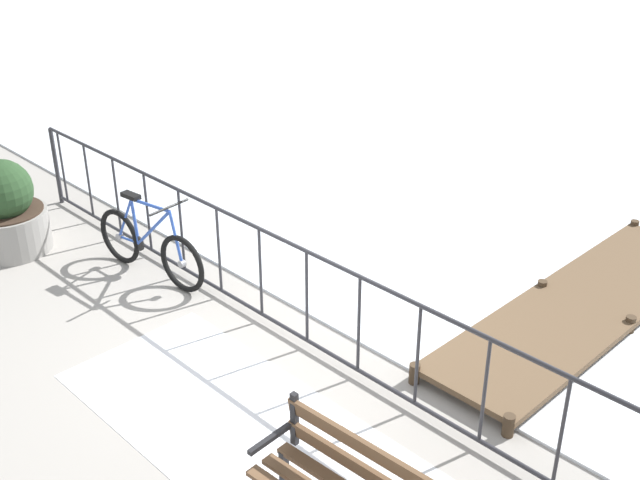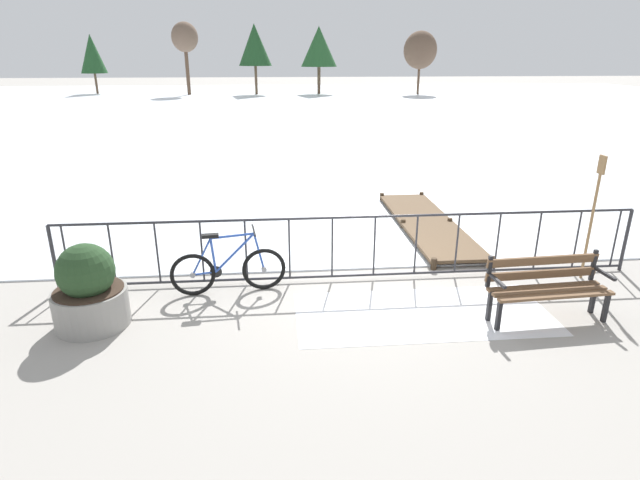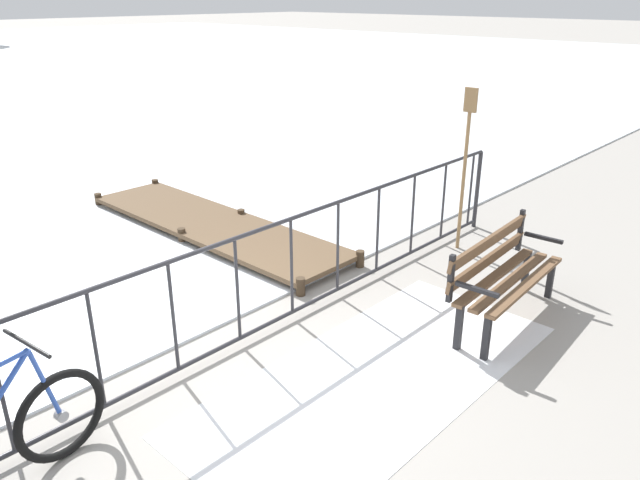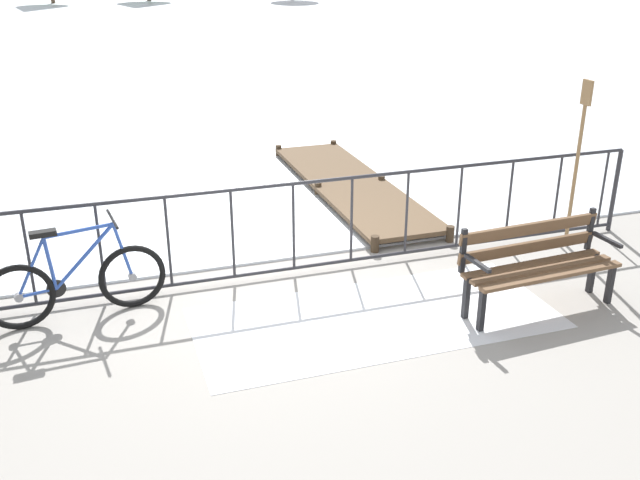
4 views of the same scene
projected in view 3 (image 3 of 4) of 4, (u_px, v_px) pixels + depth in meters
name	position (u px, v px, depth m)	size (l,w,h in m)	color
ground_plane	(211.00, 361.00, 5.28)	(160.00, 160.00, 0.00)	#9E9991
snow_patch	(377.00, 376.00, 5.06)	(3.52, 1.55, 0.01)	white
railing_fence	(207.00, 304.00, 5.07)	(9.06, 0.06, 1.07)	#2D2D33
park_bench	(502.00, 271.00, 5.79)	(1.63, 0.57, 0.89)	brown
oar_upright	(465.00, 160.00, 7.20)	(0.04, 0.16, 1.98)	#937047
wooden_dock	(213.00, 224.00, 8.06)	(1.10, 4.37, 0.20)	brown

